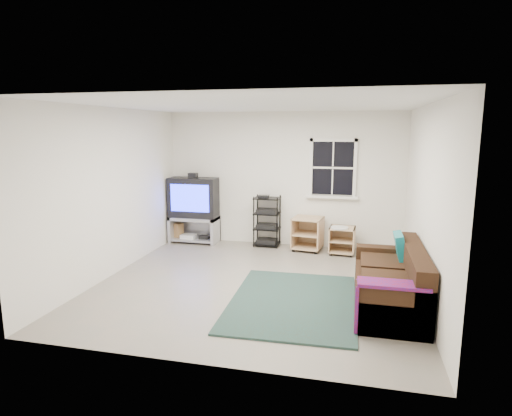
% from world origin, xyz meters
% --- Properties ---
extents(room, '(4.60, 4.62, 4.60)m').
position_xyz_m(room, '(0.95, 2.27, 1.48)').
color(room, gray).
rests_on(room, ground).
extents(tv_unit, '(0.96, 0.48, 1.41)m').
position_xyz_m(tv_unit, '(-1.77, 2.04, 0.78)').
color(tv_unit, '#A2A3AB').
rests_on(tv_unit, ground).
extents(av_rack, '(0.50, 0.36, 1.00)m').
position_xyz_m(av_rack, '(-0.28, 2.10, 0.43)').
color(av_rack, black).
rests_on(av_rack, ground).
extents(side_table_left, '(0.60, 0.60, 0.63)m').
position_xyz_m(side_table_left, '(0.54, 2.03, 0.34)').
color(side_table_left, '#D4AA82').
rests_on(side_table_left, ground).
extents(side_table_right, '(0.48, 0.49, 0.52)m').
position_xyz_m(side_table_right, '(1.18, 1.89, 0.29)').
color(side_table_right, '#D4AA82').
rests_on(side_table_right, ground).
extents(sofa, '(0.84, 1.89, 0.86)m').
position_xyz_m(sofa, '(1.89, -0.42, 0.30)').
color(sofa, black).
rests_on(sofa, ground).
extents(shag_rug, '(1.69, 2.28, 0.03)m').
position_xyz_m(shag_rug, '(0.64, -0.59, 0.01)').
color(shag_rug, '#311F16').
rests_on(shag_rug, ground).
extents(paper_bag, '(0.30, 0.25, 0.37)m').
position_xyz_m(paper_bag, '(-2.17, 2.05, 0.19)').
color(paper_bag, '#A5774A').
rests_on(paper_bag, ground).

